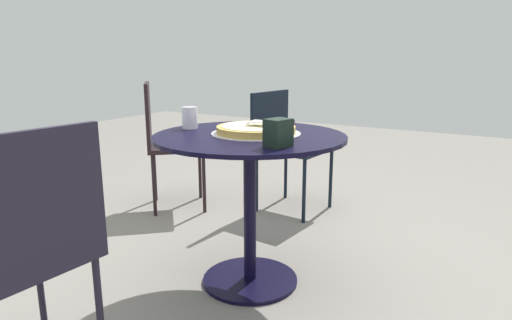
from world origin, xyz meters
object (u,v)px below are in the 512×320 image
object	(u,v)px
patio_chair_far	(165,136)
patio_chair_corner	(286,140)
patio_chair_near	(19,245)
patio_table	(250,174)
pizza_server	(272,122)
pizza_on_tray	(256,130)
drinking_cup	(190,118)
napkin_dispenser	(278,133)

from	to	relation	value
patio_chair_far	patio_chair_corner	bearing A→B (deg)	30.30
patio_chair_near	patio_chair_corner	world-z (taller)	patio_chair_near
patio_table	pizza_server	distance (m)	0.26
patio_chair_near	pizza_on_tray	bearing A→B (deg)	77.32
patio_chair_corner	patio_chair_near	bearing A→B (deg)	-86.11
pizza_on_tray	patio_chair_corner	bearing A→B (deg)	109.57
patio_table	patio_chair_near	distance (m)	0.99
drinking_cup	patio_chair_corner	size ratio (longest dim) A/B	0.13
pizza_on_tray	pizza_server	world-z (taller)	pizza_server
napkin_dispenser	patio_chair_far	size ratio (longest dim) A/B	0.12
pizza_server	patio_chair_near	size ratio (longest dim) A/B	0.25
patio_chair_near	patio_chair_corner	bearing A→B (deg)	93.89
pizza_on_tray	patio_chair_near	bearing A→B (deg)	-102.68
drinking_cup	patio_chair_far	bearing A→B (deg)	139.55
napkin_dispenser	patio_chair_far	bearing A→B (deg)	72.65
patio_table	napkin_dispenser	distance (m)	0.38
patio_table	patio_chair_near	bearing A→B (deg)	-102.31
pizza_server	napkin_dispenser	size ratio (longest dim) A/B	1.97
napkin_dispenser	patio_chair_corner	size ratio (longest dim) A/B	0.13
napkin_dispenser	patio_chair_near	size ratio (longest dim) A/B	0.12
patio_chair_far	patio_chair_corner	xyz separation A→B (m)	(0.72, 0.42, -0.02)
napkin_dispenser	patio_chair_corner	world-z (taller)	napkin_dispenser
drinking_cup	patio_chair_far	size ratio (longest dim) A/B	0.12
pizza_on_tray	pizza_server	xyz separation A→B (m)	(0.08, 0.01, 0.04)
patio_table	napkin_dispenser	world-z (taller)	napkin_dispenser
patio_table	drinking_cup	xyz separation A→B (m)	(-0.34, 0.00, 0.24)
pizza_on_tray	patio_chair_far	bearing A→B (deg)	151.19
napkin_dispenser	pizza_on_tray	bearing A→B (deg)	60.93
drinking_cup	patio_chair_near	size ratio (longest dim) A/B	0.12
napkin_dispenser	drinking_cup	bearing A→B (deg)	86.71
drinking_cup	pizza_on_tray	bearing A→B (deg)	4.65
drinking_cup	patio_chair_far	xyz separation A→B (m)	(-0.73, 0.62, -0.25)
napkin_dispenser	pizza_server	bearing A→B (deg)	48.05
patio_table	patio_chair_near	size ratio (longest dim) A/B	1.00
patio_chair_near	patio_chair_corner	distance (m)	2.02
pizza_on_tray	patio_chair_far	world-z (taller)	patio_chair_far
drinking_cup	patio_chair_near	xyz separation A→B (m)	(0.13, -0.97, -0.26)
napkin_dispenser	patio_chair_corner	xyz separation A→B (m)	(-0.58, 1.23, -0.28)
patio_table	pizza_on_tray	bearing A→B (deg)	66.74
patio_table	napkin_dispenser	xyz separation A→B (m)	(0.24, -0.18, 0.24)
pizza_server	napkin_dispenser	bearing A→B (deg)	-56.29
patio_chair_near	patio_chair_far	bearing A→B (deg)	118.31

